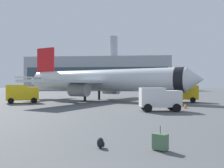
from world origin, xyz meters
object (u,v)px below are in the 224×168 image
Objects in this scene: safety_cone_mid at (160,105)px; rolling_suitcase at (160,142)px; cargo_van at (159,98)px; safety_cone_near at (152,98)px; fuel_truck at (179,91)px; traveller_backpack at (101,143)px; service_truck at (22,93)px; airplane_at_gate at (101,81)px; safety_cone_far at (185,106)px.

safety_cone_mid is 0.58× the size of rolling_suitcase.
safety_cone_near is (0.57, 18.29, -1.08)m from cargo_van.
fuel_truck is 31.75m from traveller_backpack.
rolling_suitcase is 2.29× the size of traveller_backpack.
service_truck is 31.94m from rolling_suitcase.
airplane_at_gate is 33.29m from rolling_suitcase.
safety_cone_far is (-1.33, -10.98, -1.45)m from fuel_truck.
airplane_at_gate reaches higher than service_truck.
cargo_van reaches higher than safety_cone_far.
cargo_van is 18.33m from safety_cone_near.
traveller_backpack is at bearing -105.43° from cargo_van.
safety_cone_mid is (9.39, -11.40, -3.34)m from airplane_at_gate.
fuel_truck reaches higher than service_truck.
traveller_backpack is (-9.25, -30.33, -1.54)m from fuel_truck.
safety_cone_far reaches higher than traveller_backpack.
safety_cone_near reaches higher than safety_cone_far.
rolling_suitcase reaches higher than traveller_backpack.
service_truck reaches higher than cargo_van.
safety_cone_far is 20.92m from traveller_backpack.
airplane_at_gate is 32.66m from traveller_backpack.
cargo_van reaches higher than safety_cone_near.
rolling_suitcase is (7.08, -32.36, -3.27)m from airplane_at_gate.
airplane_at_gate reaches higher than cargo_van.
service_truck reaches higher than rolling_suitcase.
fuel_truck is at bearing 66.06° from safety_cone_mid.
rolling_suitcase is at bearing -93.74° from safety_cone_near.
safety_cone_far is at bearing 44.57° from cargo_van.
airplane_at_gate is 18.65m from cargo_van.
service_truck is 21.63m from safety_cone_mid.
safety_cone_near is at bearing 138.40° from fuel_truck.
safety_cone_near is 0.69× the size of rolling_suitcase.
service_truck is at bearing -169.54° from fuel_truck.
safety_cone_mid is at bearing -89.72° from safety_cone_near.
safety_cone_near is (20.97, 8.49, -1.23)m from service_truck.
airplane_at_gate is 6.46× the size of service_truck.
airplane_at_gate is 13.88m from fuel_truck.
fuel_truck is at bearing -41.60° from safety_cone_near.
traveller_backpack is (-4.38, -15.86, -1.22)m from cargo_van.
safety_cone_far reaches higher than safety_cone_mid.
service_truck is 30.29m from traveller_backpack.
safety_cone_mid reaches higher than traveller_backpack.
safety_cone_far is at bearing -46.22° from airplane_at_gate.
airplane_at_gate reaches higher than fuel_truck.
cargo_van is 16.16m from rolling_suitcase.
rolling_suitcase is 2.71m from traveller_backpack.
airplane_at_gate reaches higher than traveller_backpack.
safety_cone_near reaches higher than traveller_backpack.
rolling_suitcase is (-6.55, -30.51, -1.38)m from fuel_truck.
airplane_at_gate is 71.06× the size of traveller_backpack.
service_truck is 24.80m from safety_cone_far.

